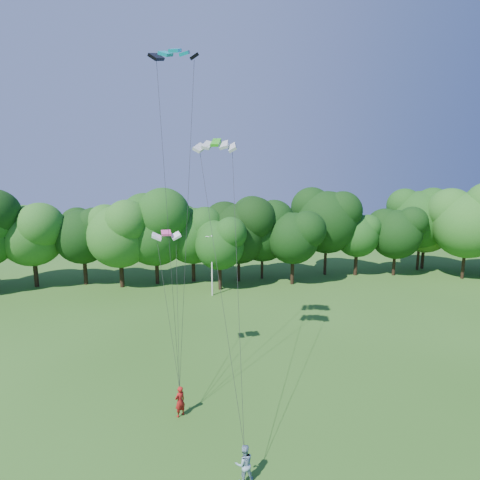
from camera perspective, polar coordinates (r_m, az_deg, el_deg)
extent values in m
cylinder|color=silver|center=(44.68, -4.29, -3.91)|extent=(0.18, 0.18, 7.34)
cube|color=silver|center=(43.98, -4.35, 0.51)|extent=(1.42, 0.54, 0.08)
imported|color=#A71915|center=(24.56, -9.14, -23.10)|extent=(0.83, 0.78, 1.90)
imported|color=#87A4BB|center=(20.45, 0.64, -30.89)|extent=(0.97, 0.80, 1.83)
cube|color=#0598AB|center=(26.07, -9.87, 26.57)|extent=(3.15, 1.85, 0.61)
cube|color=green|center=(25.34, -3.71, 14.61)|extent=(2.95, 1.88, 0.63)
cube|color=#FF469E|center=(26.03, -11.19, 1.08)|extent=(2.06, 1.20, 0.31)
cylinder|color=black|center=(50.83, -0.19, -3.89)|extent=(0.44, 0.44, 4.43)
ellipsoid|color=black|center=(49.77, -0.19, 2.66)|extent=(8.86, 8.86, 9.67)
cylinder|color=#392117|center=(64.30, 26.09, -2.10)|extent=(0.49, 0.49, 4.19)
ellipsoid|color=#33601D|center=(63.49, 26.47, 2.78)|extent=(8.38, 8.38, 9.14)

